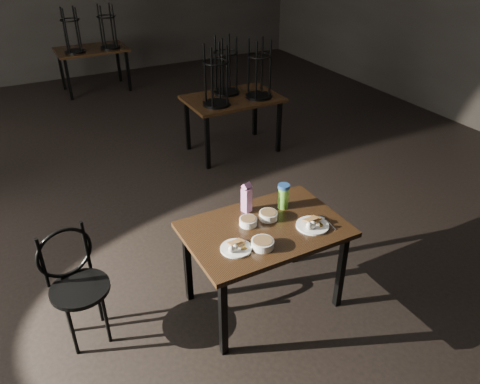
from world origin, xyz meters
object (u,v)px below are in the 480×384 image
water_bottle (283,196)px  bentwood_chair (75,278)px  main_table (265,236)px  juice_carton (247,198)px

water_bottle → bentwood_chair: 1.68m
bentwood_chair → main_table: bearing=-26.2°
juice_carton → bentwood_chair: bearing=175.6°
main_table → water_bottle: size_ratio=5.74×
main_table → bentwood_chair: bearing=164.9°
main_table → water_bottle: 0.37m
juice_carton → bentwood_chair: (-1.35, 0.11, -0.34)m
juice_carton → bentwood_chair: juice_carton is taller
water_bottle → main_table: bearing=-147.2°
water_bottle → bentwood_chair: (-1.64, 0.20, -0.33)m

